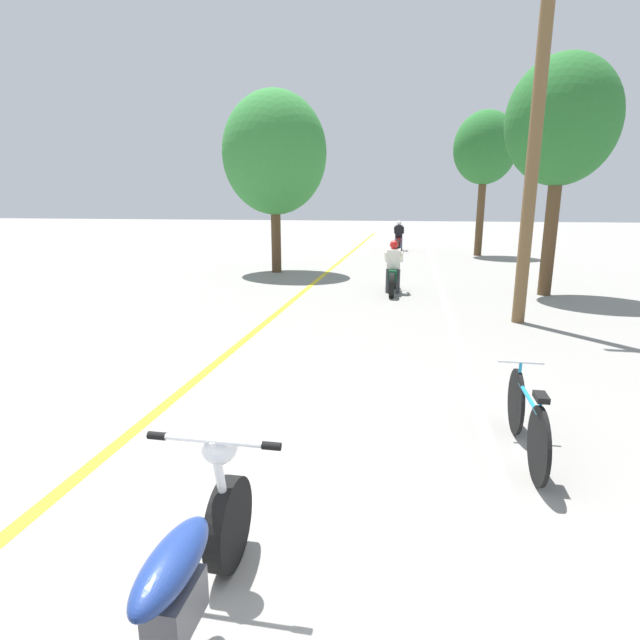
{
  "coord_description": "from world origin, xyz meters",
  "views": [
    {
      "loc": [
        1.08,
        -1.92,
        2.34
      ],
      "look_at": [
        -0.0,
        4.02,
        0.9
      ],
      "focal_mm": 28.0,
      "sensor_mm": 36.0,
      "label": 1
    }
  ],
  "objects_px": {
    "roadside_tree_right_near": "(562,123)",
    "roadside_tree_right_far": "(485,149)",
    "bicycle_parked": "(527,419)",
    "motorcycle_rider_lead": "(393,273)",
    "utility_pole": "(537,122)",
    "motorcycle_foreground": "(180,584)",
    "motorcycle_rider_far": "(399,239)",
    "roadside_tree_left": "(274,154)"
  },
  "relations": [
    {
      "from": "roadside_tree_right_near",
      "to": "roadside_tree_left",
      "type": "xyz_separation_m",
      "value": [
        -7.86,
        2.84,
        -0.33
      ]
    },
    {
      "from": "motorcycle_rider_lead",
      "to": "bicycle_parked",
      "type": "bearing_deg",
      "value": -79.48
    },
    {
      "from": "utility_pole",
      "to": "bicycle_parked",
      "type": "xyz_separation_m",
      "value": [
        -1.02,
        -5.61,
        -3.38
      ]
    },
    {
      "from": "utility_pole",
      "to": "motorcycle_rider_lead",
      "type": "height_order",
      "value": "utility_pole"
    },
    {
      "from": "roadside_tree_left",
      "to": "bicycle_parked",
      "type": "relative_size",
      "value": 3.5
    },
    {
      "from": "roadside_tree_right_far",
      "to": "motorcycle_rider_lead",
      "type": "bearing_deg",
      "value": -108.4
    },
    {
      "from": "roadside_tree_right_near",
      "to": "motorcycle_rider_lead",
      "type": "distance_m",
      "value": 5.3
    },
    {
      "from": "roadside_tree_right_near",
      "to": "motorcycle_foreground",
      "type": "height_order",
      "value": "roadside_tree_right_near"
    },
    {
      "from": "roadside_tree_right_far",
      "to": "roadside_tree_left",
      "type": "bearing_deg",
      "value": -137.5
    },
    {
      "from": "motorcycle_rider_lead",
      "to": "roadside_tree_right_near",
      "type": "bearing_deg",
      "value": 6.0
    },
    {
      "from": "roadside_tree_right_far",
      "to": "motorcycle_rider_lead",
      "type": "height_order",
      "value": "roadside_tree_right_far"
    },
    {
      "from": "utility_pole",
      "to": "roadside_tree_right_far",
      "type": "xyz_separation_m",
      "value": [
        0.73,
        12.81,
        0.74
      ]
    },
    {
      "from": "bicycle_parked",
      "to": "motorcycle_rider_far",
      "type": "bearing_deg",
      "value": 95.02
    },
    {
      "from": "motorcycle_foreground",
      "to": "bicycle_parked",
      "type": "distance_m",
      "value": 3.4
    },
    {
      "from": "motorcycle_foreground",
      "to": "roadside_tree_right_near",
      "type": "bearing_deg",
      "value": 68.58
    },
    {
      "from": "motorcycle_rider_far",
      "to": "roadside_tree_left",
      "type": "bearing_deg",
      "value": -114.59
    },
    {
      "from": "roadside_tree_right_near",
      "to": "roadside_tree_right_far",
      "type": "height_order",
      "value": "roadside_tree_right_far"
    },
    {
      "from": "utility_pole",
      "to": "motorcycle_rider_lead",
      "type": "distance_m",
      "value": 5.02
    },
    {
      "from": "motorcycle_rider_lead",
      "to": "motorcycle_rider_far",
      "type": "distance_m",
      "value": 11.61
    },
    {
      "from": "roadside_tree_right_far",
      "to": "bicycle_parked",
      "type": "xyz_separation_m",
      "value": [
        -1.75,
        -18.42,
        -4.12
      ]
    },
    {
      "from": "roadside_tree_right_near",
      "to": "motorcycle_rider_far",
      "type": "distance_m",
      "value": 12.45
    },
    {
      "from": "roadside_tree_left",
      "to": "motorcycle_foreground",
      "type": "bearing_deg",
      "value": -76.7
    },
    {
      "from": "motorcycle_foreground",
      "to": "motorcycle_rider_lead",
      "type": "height_order",
      "value": "motorcycle_rider_lead"
    },
    {
      "from": "roadside_tree_right_far",
      "to": "utility_pole",
      "type": "bearing_deg",
      "value": -93.27
    },
    {
      "from": "motorcycle_foreground",
      "to": "roadside_tree_left",
      "type": "bearing_deg",
      "value": 103.3
    },
    {
      "from": "motorcycle_rider_lead",
      "to": "bicycle_parked",
      "type": "distance_m",
      "value": 8.59
    },
    {
      "from": "roadside_tree_left",
      "to": "motorcycle_foreground",
      "type": "relative_size",
      "value": 2.74
    },
    {
      "from": "bicycle_parked",
      "to": "utility_pole",
      "type": "bearing_deg",
      "value": 79.74
    },
    {
      "from": "bicycle_parked",
      "to": "motorcycle_rider_lead",
      "type": "bearing_deg",
      "value": 100.52
    },
    {
      "from": "roadside_tree_right_near",
      "to": "bicycle_parked",
      "type": "distance_m",
      "value": 9.89
    },
    {
      "from": "motorcycle_rider_lead",
      "to": "motorcycle_foreground",
      "type": "bearing_deg",
      "value": -93.37
    },
    {
      "from": "motorcycle_foreground",
      "to": "bicycle_parked",
      "type": "xyz_separation_m",
      "value": [
        2.22,
        2.57,
        -0.07
      ]
    },
    {
      "from": "roadside_tree_right_near",
      "to": "bicycle_parked",
      "type": "height_order",
      "value": "roadside_tree_right_near"
    },
    {
      "from": "roadside_tree_right_near",
      "to": "roadside_tree_right_far",
      "type": "distance_m",
      "value": 9.59
    },
    {
      "from": "roadside_tree_right_far",
      "to": "motorcycle_foreground",
      "type": "relative_size",
      "value": 2.87
    },
    {
      "from": "utility_pole",
      "to": "motorcycle_rider_lead",
      "type": "relative_size",
      "value": 3.61
    },
    {
      "from": "motorcycle_foreground",
      "to": "bicycle_parked",
      "type": "height_order",
      "value": "motorcycle_foreground"
    },
    {
      "from": "roadside_tree_right_far",
      "to": "roadside_tree_left",
      "type": "distance_m",
      "value": 9.98
    },
    {
      "from": "bicycle_parked",
      "to": "roadside_tree_right_far",
      "type": "bearing_deg",
      "value": 84.58
    },
    {
      "from": "motorcycle_foreground",
      "to": "motorcycle_rider_far",
      "type": "relative_size",
      "value": 1.03
    },
    {
      "from": "motorcycle_rider_lead",
      "to": "utility_pole",
      "type": "bearing_deg",
      "value": -47.7
    },
    {
      "from": "motorcycle_rider_lead",
      "to": "bicycle_parked",
      "type": "height_order",
      "value": "motorcycle_rider_lead"
    }
  ]
}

